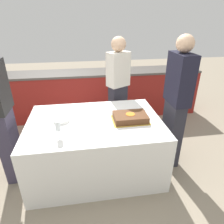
# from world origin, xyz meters

# --- Properties ---
(ground_plane) EXTENTS (14.00, 14.00, 0.00)m
(ground_plane) POSITION_xyz_m (0.00, 0.00, 0.00)
(ground_plane) COLOR gray
(back_counter) EXTENTS (4.40, 0.58, 0.92)m
(back_counter) POSITION_xyz_m (0.00, 1.64, 0.46)
(back_counter) COLOR maroon
(back_counter) RESTS_ON ground_plane
(dining_table) EXTENTS (1.64, 1.14, 0.74)m
(dining_table) POSITION_xyz_m (0.00, 0.00, 0.37)
(dining_table) COLOR white
(dining_table) RESTS_ON ground_plane
(cake) EXTENTS (0.44, 0.32, 0.09)m
(cake) POSITION_xyz_m (0.44, -0.06, 0.78)
(cake) COLOR gold
(cake) RESTS_ON dining_table
(plate_stack) EXTENTS (0.20, 0.20, 0.04)m
(plate_stack) POSITION_xyz_m (-0.40, 0.05, 0.76)
(plate_stack) COLOR white
(plate_stack) RESTS_ON dining_table
(wine_glass) EXTENTS (0.06, 0.06, 0.19)m
(wine_glass) POSITION_xyz_m (-0.40, -0.31, 0.87)
(wine_glass) COLOR white
(wine_glass) RESTS_ON dining_table
(side_plate_near_cake) EXTENTS (0.17, 0.17, 0.00)m
(side_plate_near_cake) POSITION_xyz_m (0.53, 0.24, 0.74)
(side_plate_near_cake) COLOR white
(side_plate_near_cake) RESTS_ON dining_table
(person_cutting_cake) EXTENTS (0.38, 0.33, 1.64)m
(person_cutting_cake) POSITION_xyz_m (0.44, 0.79, 0.87)
(person_cutting_cake) COLOR #282833
(person_cutting_cake) RESTS_ON ground_plane
(person_seated_left) EXTENTS (0.20, 0.35, 1.70)m
(person_seated_left) POSITION_xyz_m (-1.04, 0.00, 0.88)
(person_seated_left) COLOR #383347
(person_seated_left) RESTS_ON ground_plane
(person_seated_right) EXTENTS (0.20, 0.40, 1.73)m
(person_seated_right) POSITION_xyz_m (1.04, 0.00, 0.90)
(person_seated_right) COLOR #282833
(person_seated_right) RESTS_ON ground_plane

